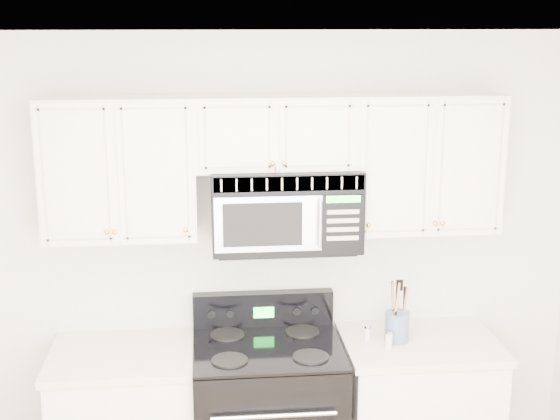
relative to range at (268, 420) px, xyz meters
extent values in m
cube|color=silver|center=(0.06, -1.41, 2.12)|extent=(3.50, 3.50, 0.01)
cube|color=silver|center=(0.06, 0.34, 0.82)|extent=(3.50, 0.01, 2.60)
cube|color=beige|center=(-0.74, 0.02, 0.42)|extent=(0.86, 0.65, 0.04)
cube|color=beige|center=(0.86, 0.02, -0.04)|extent=(0.82, 0.63, 0.88)
cube|color=beige|center=(0.86, 0.02, 0.42)|extent=(0.86, 0.65, 0.04)
cylinder|color=#B9BAC9|center=(0.00, -0.38, 0.24)|extent=(0.64, 0.02, 0.02)
cube|color=black|center=(0.00, -0.01, 0.44)|extent=(0.81, 0.69, 0.02)
cube|color=black|center=(0.00, 0.30, 0.54)|extent=(0.81, 0.08, 0.21)
cube|color=#15E22D|center=(0.00, 0.25, 0.54)|extent=(0.12, 0.00, 0.06)
cube|color=beige|center=(-0.76, 0.17, 1.41)|extent=(0.80, 0.33, 0.75)
cube|color=beige|center=(0.88, 0.17, 1.41)|extent=(0.80, 0.33, 0.75)
cube|color=beige|center=(0.06, 0.17, 1.59)|extent=(0.84, 0.33, 0.39)
sphere|color=gold|center=(-0.78, -0.01, 1.12)|extent=(0.03, 0.03, 0.03)
sphere|color=gold|center=(-0.42, -0.01, 1.12)|extent=(0.03, 0.03, 0.03)
sphere|color=gold|center=(0.54, -0.01, 1.12)|extent=(0.03, 0.03, 0.03)
sphere|color=gold|center=(0.90, -0.01, 1.12)|extent=(0.03, 0.03, 0.03)
sphere|color=gold|center=(0.03, -0.01, 1.46)|extent=(0.03, 0.03, 0.03)
sphere|color=gold|center=(0.09, -0.01, 1.46)|extent=(0.03, 0.03, 0.03)
cylinder|color=red|center=(0.04, -0.01, 1.40)|extent=(0.00, 0.00, 0.11)
sphere|color=gold|center=(0.04, -0.01, 1.34)|extent=(0.04, 0.04, 0.04)
cube|color=black|center=(0.11, 0.14, 1.19)|extent=(0.79, 0.40, 0.44)
cube|color=#B8AA97|center=(0.11, -0.05, 1.36)|extent=(0.77, 0.01, 0.08)
cube|color=#ABAAB2|center=(0.00, -0.06, 1.15)|extent=(0.56, 0.01, 0.29)
cube|color=black|center=(-0.03, -0.07, 1.15)|extent=(0.41, 0.01, 0.23)
cube|color=black|center=(0.39, -0.06, 1.15)|extent=(0.22, 0.01, 0.29)
cube|color=#15E22D|center=(0.39, -0.07, 1.27)|extent=(0.18, 0.00, 0.04)
cylinder|color=#B9BAC9|center=(0.26, -0.10, 1.15)|extent=(0.02, 0.02, 0.25)
cylinder|color=#4B5781|center=(0.72, 0.02, 0.52)|extent=(0.13, 0.13, 0.17)
cylinder|color=#AD6844|center=(0.76, 0.02, 0.60)|extent=(0.01, 0.01, 0.29)
cylinder|color=black|center=(0.70, 0.06, 0.61)|extent=(0.01, 0.01, 0.31)
cylinder|color=#AD6844|center=(0.70, -0.01, 0.62)|extent=(0.01, 0.01, 0.34)
cylinder|color=black|center=(0.76, 0.02, 0.60)|extent=(0.01, 0.01, 0.29)
cylinder|color=#AD6844|center=(0.70, 0.06, 0.61)|extent=(0.01, 0.01, 0.31)
cylinder|color=black|center=(0.70, -0.01, 0.62)|extent=(0.01, 0.01, 0.34)
cylinder|color=#AD6844|center=(0.76, 0.03, 0.60)|extent=(0.01, 0.01, 0.29)
cylinder|color=silver|center=(0.56, 0.04, 0.47)|extent=(0.04, 0.04, 0.08)
cylinder|color=#B9BAC9|center=(0.56, 0.04, 0.52)|extent=(0.04, 0.04, 0.01)
cylinder|color=silver|center=(0.65, -0.07, 0.48)|extent=(0.04, 0.04, 0.08)
cylinder|color=#B9BAC9|center=(0.65, -0.07, 0.53)|extent=(0.04, 0.04, 0.02)
camera|label=1|loc=(-0.33, -3.91, 2.19)|focal=50.00mm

